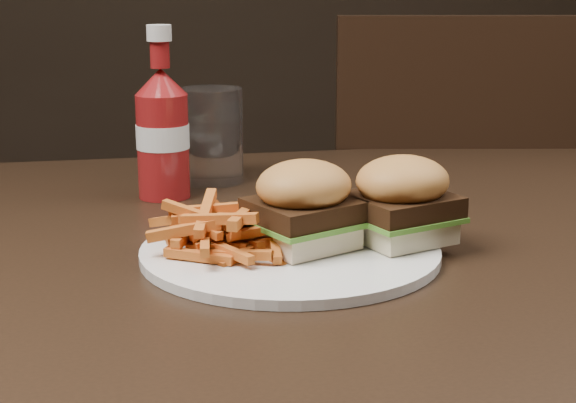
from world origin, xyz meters
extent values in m
cube|color=black|center=(0.00, 0.00, 0.73)|extent=(1.20, 0.80, 0.04)
cube|color=black|center=(0.50, 0.59, 0.43)|extent=(0.56, 0.56, 0.05)
cylinder|color=white|center=(0.06, -0.08, 0.76)|extent=(0.27, 0.27, 0.01)
cube|color=beige|center=(0.07, -0.09, 0.77)|extent=(0.10, 0.10, 0.02)
cube|color=beige|center=(0.17, -0.09, 0.77)|extent=(0.10, 0.10, 0.02)
cylinder|color=maroon|center=(-0.04, 0.16, 0.81)|extent=(0.07, 0.07, 0.12)
cylinder|color=white|center=(0.03, 0.23, 0.81)|extent=(0.10, 0.10, 0.12)
camera|label=1|loc=(-0.09, -0.84, 1.00)|focal=55.00mm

